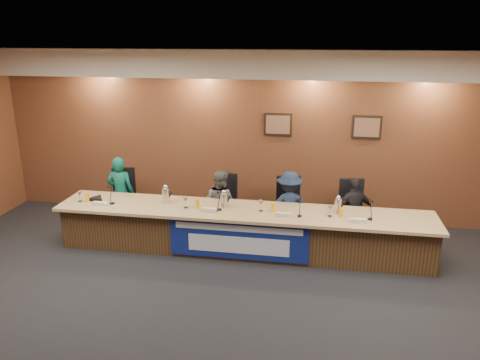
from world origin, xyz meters
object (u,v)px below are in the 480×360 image
(panelist_c, at_px, (289,206))
(panelist_a, at_px, (121,193))
(panelist_d, at_px, (353,212))
(carafe_right, at_px, (338,206))
(office_chair_a, at_px, (124,202))
(office_chair_d, at_px, (352,216))
(banner, at_px, (238,240))
(carafe_left, at_px, (166,196))
(office_chair_c, at_px, (289,212))
(carafe_mid, at_px, (224,200))
(panelist_b, at_px, (220,203))
(speakerphone, at_px, (96,199))
(office_chair_b, at_px, (221,208))
(dais_body, at_px, (243,231))

(panelist_c, bearing_deg, panelist_a, -8.33)
(panelist_d, xyz_separation_m, carafe_right, (-0.29, -0.54, 0.28))
(office_chair_a, xyz_separation_m, office_chair_d, (4.15, 0.00, 0.00))
(banner, bearing_deg, carafe_left, 161.14)
(banner, relative_size, office_chair_c, 4.58)
(office_chair_d, xyz_separation_m, carafe_mid, (-2.10, -0.67, 0.39))
(panelist_c, xyz_separation_m, panelist_d, (1.08, 0.00, -0.02))
(banner, xyz_separation_m, office_chair_c, (0.72, 1.09, 0.10))
(office_chair_c, xyz_separation_m, carafe_mid, (-1.02, -0.67, 0.39))
(banner, bearing_deg, panelist_b, 116.84)
(panelist_a, height_order, carafe_right, panelist_a)
(banner, xyz_separation_m, speakerphone, (-2.52, 0.39, 0.40))
(office_chair_c, distance_m, carafe_left, 2.16)
(panelist_a, distance_m, office_chair_d, 4.15)
(office_chair_b, distance_m, speakerphone, 2.16)
(banner, bearing_deg, office_chair_a, 155.13)
(panelist_a, distance_m, carafe_left, 1.20)
(banner, bearing_deg, speakerphone, 171.25)
(dais_body, relative_size, panelist_c, 4.83)
(panelist_a, height_order, office_chair_d, panelist_a)
(panelist_c, bearing_deg, carafe_mid, 20.59)
(office_chair_c, bearing_deg, carafe_right, -51.14)
(panelist_c, height_order, carafe_right, panelist_c)
(panelist_a, bearing_deg, speakerphone, 70.77)
(office_chair_b, relative_size, carafe_left, 1.83)
(panelist_b, bearing_deg, speakerphone, 39.07)
(office_chair_c, relative_size, speakerphone, 1.50)
(panelist_b, distance_m, carafe_left, 1.01)
(office_chair_b, bearing_deg, office_chair_a, -166.64)
(panelist_a, bearing_deg, carafe_left, 149.08)
(banner, bearing_deg, carafe_right, 16.68)
(carafe_mid, xyz_separation_m, carafe_right, (1.82, 0.03, 0.00))
(office_chair_b, distance_m, carafe_right, 2.14)
(panelist_a, distance_m, panelist_d, 4.15)
(dais_body, relative_size, panelist_a, 4.40)
(banner, relative_size, panelist_d, 1.85)
(office_chair_b, xyz_separation_m, speakerphone, (-2.02, -0.70, 0.30))
(panelist_a, relative_size, office_chair_b, 2.84)
(dais_body, xyz_separation_m, carafe_left, (-1.30, 0.03, 0.53))
(panelist_a, distance_m, speakerphone, 0.63)
(panelist_d, bearing_deg, dais_body, -4.53)
(panelist_d, bearing_deg, speakerphone, -14.31)
(banner, bearing_deg, dais_body, 90.00)
(carafe_left, bearing_deg, panelist_a, 152.56)
(banner, height_order, panelist_d, panelist_d)
(panelist_b, relative_size, speakerphone, 3.76)
(office_chair_b, bearing_deg, speakerphone, -147.48)
(dais_body, height_order, office_chair_c, dais_body)
(carafe_mid, height_order, carafe_right, carafe_right)
(carafe_mid, distance_m, carafe_right, 1.82)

